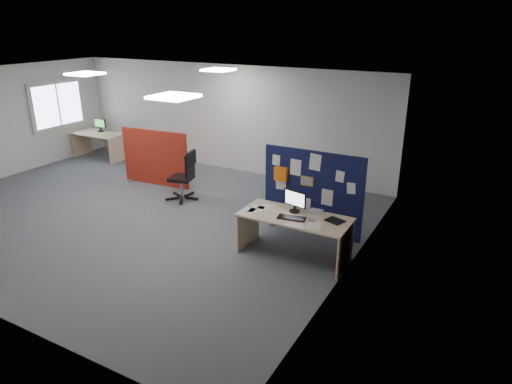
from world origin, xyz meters
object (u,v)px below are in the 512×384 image
at_px(monitor_main, 295,200).
at_px(office_chair, 186,173).
at_px(main_desk, 295,224).
at_px(red_divider, 155,158).
at_px(second_desk, 100,139).
at_px(navy_divider, 311,192).
at_px(monitor_second, 100,124).

relative_size(monitor_main, office_chair, 0.38).
bearing_deg(main_desk, monitor_main, 123.20).
distance_m(red_divider, second_desk, 3.08).
xyz_separation_m(navy_divider, red_divider, (-4.24, 0.68, -0.13)).
distance_m(main_desk, red_divider, 4.65).
relative_size(main_desk, monitor_main, 4.32).
bearing_deg(navy_divider, second_desk, 166.66).
bearing_deg(red_divider, main_desk, -24.92).
height_order(navy_divider, office_chair, navy_divider).
bearing_deg(red_divider, office_chair, -24.81).
relative_size(navy_divider, monitor_second, 4.78).
distance_m(monitor_main, office_chair, 3.24).
height_order(red_divider, monitor_second, red_divider).
xyz_separation_m(monitor_main, office_chair, (-3.05, 1.06, -0.32)).
bearing_deg(monitor_main, main_desk, -43.88).
xyz_separation_m(red_divider, monitor_second, (-2.98, 1.16, 0.28)).
relative_size(red_divider, second_desk, 1.17).
bearing_deg(navy_divider, office_chair, 175.89).
xyz_separation_m(red_divider, second_desk, (-2.90, 1.02, -0.11)).
distance_m(monitor_second, office_chair, 4.53).
bearing_deg(office_chair, navy_divider, -17.37).
distance_m(navy_divider, monitor_main, 0.86).
distance_m(main_desk, monitor_main, 0.40).
bearing_deg(monitor_main, second_desk, 173.48).
relative_size(main_desk, monitor_second, 4.59).
bearing_deg(red_divider, navy_divider, -13.42).
height_order(red_divider, second_desk, red_divider).
bearing_deg(monitor_main, navy_divider, 105.96).
bearing_deg(monitor_second, navy_divider, -14.83).
bearing_deg(monitor_second, office_chair, -21.61).
relative_size(red_divider, monitor_second, 4.47).
bearing_deg(second_desk, monitor_main, -19.44).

